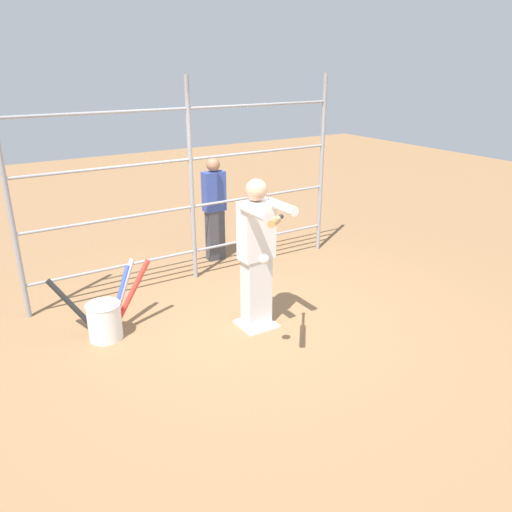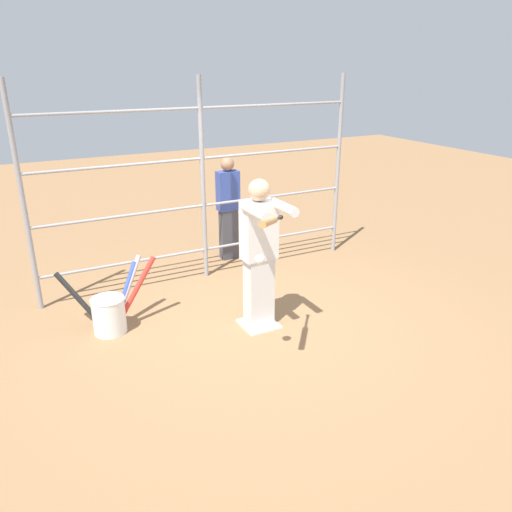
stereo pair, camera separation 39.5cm
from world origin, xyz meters
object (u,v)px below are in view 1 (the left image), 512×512
bat_bucket (106,317)px  bystander_behind_fence (214,208)px  baseball_bat_swinging (276,221)px  softball_in_flight (264,259)px  batter (257,250)px

bat_bucket → bystander_behind_fence: size_ratio=0.71×
baseball_bat_swinging → bat_bucket: baseball_bat_swinging is taller
softball_in_flight → bystander_behind_fence: bystander_behind_fence is taller
baseball_bat_swinging → bat_bucket: (1.19, -1.50, -1.29)m
softball_in_flight → bystander_behind_fence: 2.97m
bystander_behind_fence → batter: bearing=74.7°
softball_in_flight → bystander_behind_fence: bearing=-108.7°
softball_in_flight → bat_bucket: (1.15, -1.37, -0.89)m
bat_bucket → bystander_behind_fence: (-2.10, -1.43, 0.57)m
bat_bucket → batter: bearing=156.3°
baseball_bat_swinging → bystander_behind_fence: bearing=-107.3°
batter → bat_bucket: bearing=-23.7°
softball_in_flight → bat_bucket: size_ratio=0.09×
batter → baseball_bat_swinging: size_ratio=2.44×
baseball_bat_swinging → softball_in_flight: size_ratio=7.25×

